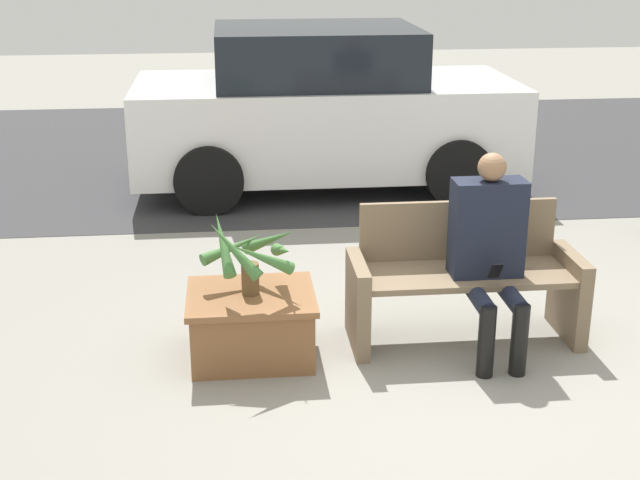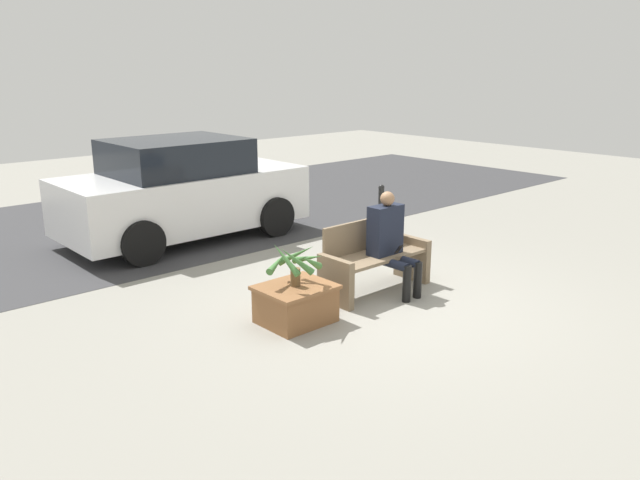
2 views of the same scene
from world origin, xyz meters
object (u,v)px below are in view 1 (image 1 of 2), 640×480
bench (463,279)px  person_seated (490,245)px  planter_box (251,322)px  potted_plant (251,252)px  parked_car (323,110)px

bench → person_seated: 0.36m
planter_box → potted_plant: 0.47m
person_seated → potted_plant: (-1.50, 0.04, -0.00)m
bench → planter_box: size_ratio=1.88×
potted_plant → parked_car: bearing=77.5°
planter_box → potted_plant: bearing=3.7°
potted_plant → parked_car: 4.04m
person_seated → planter_box: (-1.50, 0.04, -0.48)m
person_seated → bench: bearing=121.5°
bench → planter_box: bench is taller
bench → potted_plant: size_ratio=2.36×
bench → planter_box: bearing=-174.3°
parked_car → planter_box: bearing=-102.6°
potted_plant → planter_box: bearing=-176.3°
bench → planter_box: (-1.39, -0.14, -0.18)m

